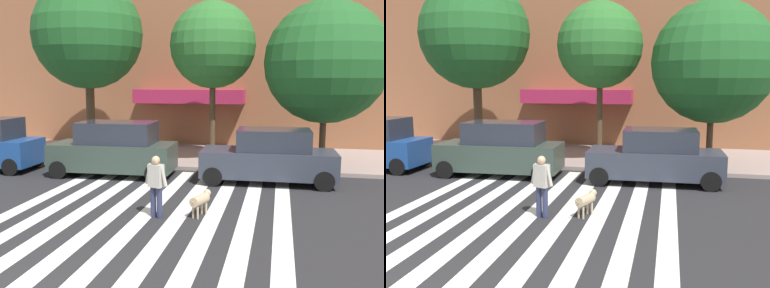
{
  "view_description": "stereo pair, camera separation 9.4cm",
  "coord_description": "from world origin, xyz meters",
  "views": [
    {
      "loc": [
        4.53,
        -5.17,
        3.57
      ],
      "look_at": [
        2.09,
        6.56,
        1.77
      ],
      "focal_mm": 39.91,
      "sensor_mm": 36.0,
      "label": 1
    },
    {
      "loc": [
        4.62,
        -5.15,
        3.57
      ],
      "look_at": [
        2.09,
        6.56,
        1.77
      ],
      "focal_mm": 39.91,
      "sensor_mm": 36.0,
      "label": 2
    }
  ],
  "objects": [
    {
      "name": "ground_plane",
      "position": [
        0.0,
        5.55,
        0.0
      ],
      "size": [
        160.0,
        160.0,
        0.0
      ],
      "primitive_type": "plane",
      "color": "#232326"
    },
    {
      "name": "crosswalk_stripes",
      "position": [
        1.07,
        5.55,
        0.0
      ],
      "size": [
        7.65,
        10.5,
        0.01
      ],
      "color": "silver",
      "rests_on": "ground_plane"
    },
    {
      "name": "dog_on_leash",
      "position": [
        2.54,
        5.58,
        0.44
      ],
      "size": [
        0.49,
        1.01,
        0.65
      ],
      "color": "tan",
      "rests_on": "ground_plane"
    },
    {
      "name": "parked_car_third_in_line",
      "position": [
        4.2,
        9.7,
        0.91
      ],
      "size": [
        4.65,
        1.99,
        1.9
      ],
      "color": "#2E3340",
      "rests_on": "ground_plane"
    },
    {
      "name": "street_tree_nearest",
      "position": [
        -3.86,
        12.73,
        5.57
      ],
      "size": [
        4.82,
        4.82,
        7.84
      ],
      "color": "#4C3823",
      "rests_on": "sidewalk_far"
    },
    {
      "name": "parked_car_behind_first",
      "position": [
        -1.53,
        9.7,
        0.99
      ],
      "size": [
        4.63,
        2.04,
        2.04
      ],
      "color": "#2D3C34",
      "rests_on": "ground_plane"
    },
    {
      "name": "sidewalk_far",
      "position": [
        0.0,
        14.1,
        0.07
      ],
      "size": [
        80.0,
        6.0,
        0.15
      ],
      "primitive_type": "cube",
      "color": "gray",
      "rests_on": "ground_plane"
    },
    {
      "name": "street_tree_middle",
      "position": [
        1.73,
        12.55,
        4.98
      ],
      "size": [
        3.54,
        3.54,
        6.61
      ],
      "color": "#4C3823",
      "rests_on": "sidewalk_far"
    },
    {
      "name": "street_tree_further",
      "position": [
        6.17,
        12.04,
        4.24
      ],
      "size": [
        4.68,
        4.68,
        6.44
      ],
      "color": "#4C3823",
      "rests_on": "sidewalk_far"
    },
    {
      "name": "pedestrian_dog_walker",
      "position": [
        1.42,
        5.21,
        0.93
      ],
      "size": [
        0.69,
        0.36,
        1.64
      ],
      "color": "#282D4C",
      "rests_on": "ground_plane"
    }
  ]
}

